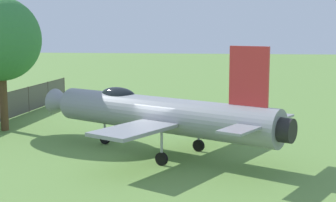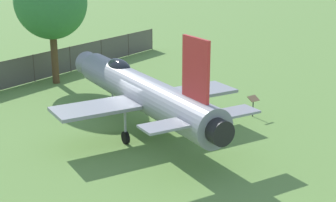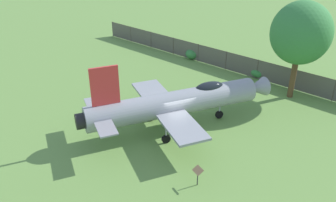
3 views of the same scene
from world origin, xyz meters
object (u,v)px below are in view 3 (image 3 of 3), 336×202
at_px(shrub_near_fence, 259,72).
at_px(info_plaque, 198,173).
at_px(shrub_by_tree, 192,54).
at_px(shade_tree, 301,33).
at_px(display_jet, 179,102).

bearing_deg(shrub_near_fence, info_plaque, 14.99).
relative_size(shrub_by_tree, info_plaque, 1.33).
relative_size(shrub_near_fence, info_plaque, 1.31).
distance_m(shade_tree, info_plaque, 14.86).
xyz_separation_m(shade_tree, info_plaque, (14.12, 0.38, -4.62)).
height_order(shade_tree, shrub_near_fence, shade_tree).
relative_size(display_jet, shrub_near_fence, 8.85).
xyz_separation_m(display_jet, info_plaque, (4.25, 4.63, -1.16)).
bearing_deg(shrub_near_fence, shade_tree, 61.30).
bearing_deg(shade_tree, shrub_by_tree, -100.92).
relative_size(display_jet, shrub_by_tree, 8.78).
bearing_deg(shrub_near_fence, display_jet, -1.28).
bearing_deg(display_jet, info_plaque, -104.29).
relative_size(shade_tree, shrub_by_tree, 5.27).
bearing_deg(display_jet, shade_tree, 4.95).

